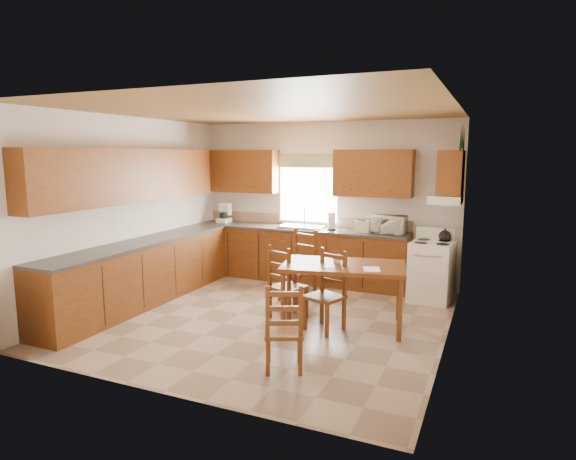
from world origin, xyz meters
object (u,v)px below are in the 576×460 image
at_px(chair_near_right, 284,326).
at_px(stove, 431,272).
at_px(chair_far_right, 325,292).
at_px(chair_far_left, 297,266).
at_px(chair_near_left, 288,282).
at_px(dining_table, 343,295).
at_px(microwave, 390,225).

bearing_deg(chair_near_right, stove, -133.88).
bearing_deg(chair_far_right, chair_far_left, 147.74).
height_order(chair_near_left, chair_far_right, chair_far_right).
distance_m(stove, chair_near_right, 3.17).
distance_m(dining_table, chair_far_right, 0.29).
bearing_deg(chair_near_right, chair_far_right, -114.92).
relative_size(stove, chair_near_left, 0.89).
relative_size(chair_near_left, chair_far_left, 0.93).
xyz_separation_m(dining_table, chair_far_right, (-0.17, -0.22, 0.09)).
height_order(stove, chair_near_left, chair_near_left).
distance_m(dining_table, chair_near_right, 1.43).
bearing_deg(chair_far_right, microwave, 100.38).
bearing_deg(chair_near_left, stove, -115.53).
distance_m(chair_far_left, chair_far_right, 1.24).
bearing_deg(microwave, chair_far_right, -98.35).
xyz_separation_m(stove, dining_table, (-0.88, -1.57, -0.03)).
xyz_separation_m(microwave, dining_table, (-0.18, -1.87, -0.66)).
xyz_separation_m(stove, chair_far_left, (-1.81, -0.81, 0.09)).
height_order(microwave, dining_table, microwave).
distance_m(chair_near_right, chair_far_right, 1.20).
distance_m(stove, chair_far_left, 1.99).
xyz_separation_m(dining_table, chair_near_left, (-0.76, 0.01, 0.09)).
relative_size(chair_far_left, chair_far_right, 1.06).
relative_size(microwave, chair_far_left, 0.44).
xyz_separation_m(stove, chair_near_right, (-1.06, -2.99, 0.02)).
relative_size(stove, chair_far_left, 0.83).
height_order(chair_near_right, chair_far_left, chair_far_left).
relative_size(chair_near_right, chair_far_right, 0.92).
bearing_deg(dining_table, chair_far_right, -138.60).
relative_size(microwave, chair_near_left, 0.48).
xyz_separation_m(microwave, chair_far_right, (-0.35, -2.09, -0.57)).
distance_m(microwave, chair_near_right, 3.37).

